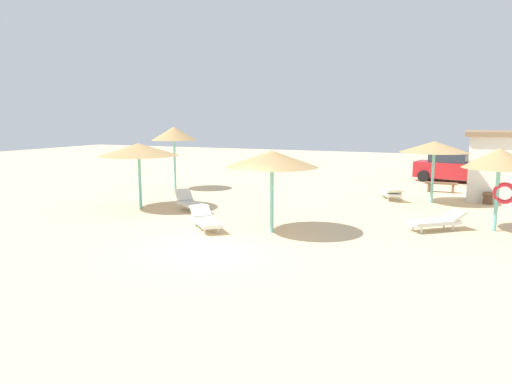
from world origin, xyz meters
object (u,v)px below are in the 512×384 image
(parasol_0, at_px, (500,159))
(parasol_2, at_px, (272,159))
(parasol_1, at_px, (139,150))
(parasol_4, at_px, (174,134))
(lounger_2, at_px, (205,220))
(parasol_3, at_px, (434,147))
(lounger_0, at_px, (437,221))
(bench_1, at_px, (490,194))
(bench_0, at_px, (441,185))
(lounger_1, at_px, (191,203))
(lounger_3, at_px, (391,193))
(parked_car, at_px, (452,167))

(parasol_0, height_order, parasol_2, parasol_0)
(parasol_1, height_order, parasol_4, parasol_4)
(lounger_2, bearing_deg, parasol_4, 129.52)
(parasol_3, xyz_separation_m, lounger_0, (0.56, -5.30, -2.09))
(bench_1, bearing_deg, parasol_2, -126.04)
(parasol_0, xyz_separation_m, parasol_4, (-14.63, 3.67, 0.49))
(bench_0, bearing_deg, lounger_1, -133.78)
(bench_0, bearing_deg, lounger_2, -119.55)
(lounger_2, height_order, lounger_3, lounger_2)
(parasol_3, relative_size, lounger_2, 1.57)
(parasol_4, xyz_separation_m, lounger_2, (5.98, -7.25, -2.50))
(lounger_1, height_order, lounger_3, lounger_1)
(parasol_3, relative_size, parasol_4, 0.90)
(parasol_4, distance_m, lounger_3, 10.98)
(parasol_4, bearing_deg, lounger_0, -18.58)
(parasol_1, bearing_deg, lounger_3, 35.13)
(parasol_2, height_order, lounger_0, parasol_2)
(lounger_1, distance_m, bench_1, 12.80)
(lounger_1, relative_size, lounger_3, 0.95)
(bench_1, bearing_deg, lounger_0, -104.82)
(parked_car, bearing_deg, bench_0, -93.70)
(bench_1, bearing_deg, lounger_1, -147.41)
(parasol_2, xyz_separation_m, lounger_0, (4.79, 2.44, -2.04))
(parasol_0, relative_size, lounger_3, 1.33)
(lounger_2, bearing_deg, lounger_1, 130.19)
(parasol_0, relative_size, bench_0, 1.78)
(lounger_3, bearing_deg, bench_0, 59.05)
(parasol_4, bearing_deg, parasol_1, -71.25)
(lounger_3, height_order, bench_0, lounger_3)
(parasol_0, distance_m, lounger_1, 11.01)
(bench_0, bearing_deg, parked_car, 86.30)
(bench_1, height_order, parked_car, parked_car)
(parasol_3, distance_m, lounger_3, 2.72)
(parasol_0, relative_size, lounger_2, 1.48)
(parasol_1, relative_size, bench_1, 2.05)
(parasol_0, xyz_separation_m, bench_0, (-2.08, 8.01, -1.98))
(parasol_3, distance_m, parasol_4, 12.40)
(parasol_1, xyz_separation_m, parasol_4, (-1.74, 5.12, 0.45))
(parasol_4, distance_m, bench_0, 13.50)
(bench_0, xyz_separation_m, parked_car, (0.29, 4.48, 0.48))
(parasol_1, height_order, parked_car, parasol_1)
(parasol_0, xyz_separation_m, lounger_1, (-10.77, -1.06, -2.00))
(parasol_3, bearing_deg, lounger_2, -127.85)
(lounger_0, relative_size, lounger_1, 0.98)
(parasol_3, bearing_deg, parasol_2, -118.64)
(bench_1, bearing_deg, parasol_4, -171.61)
(parasol_2, bearing_deg, lounger_0, 27.00)
(parasol_3, bearing_deg, lounger_3, 173.96)
(lounger_0, distance_m, lounger_3, 5.94)
(lounger_3, bearing_deg, parasol_3, -6.04)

